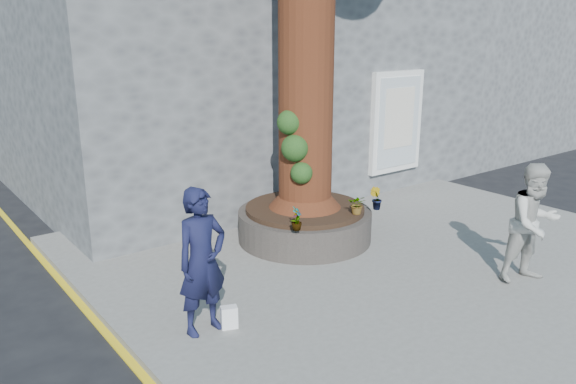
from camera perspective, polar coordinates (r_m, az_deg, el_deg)
ground at (r=8.04m, az=6.31°, el=-10.84°), size 120.00×120.00×0.00m
pavement at (r=9.64m, az=8.72°, el=-5.85°), size 9.00×8.00×0.12m
yellow_line at (r=7.39m, az=-17.55°, el=-14.11°), size 0.10×30.00×0.01m
stone_shop at (r=14.45m, az=-6.19°, el=14.13°), size 10.30×8.30×6.30m
neighbour_shop at (r=19.83m, az=14.56°, el=13.78°), size 6.00×8.00×6.00m
planter at (r=9.75m, az=1.71°, el=-3.18°), size 2.30×2.30×0.60m
man at (r=6.71m, az=-8.72°, el=-6.99°), size 0.69×0.48×1.80m
woman at (r=8.72m, az=23.70°, el=-2.93°), size 1.01×0.89×1.74m
shopping_bag at (r=7.05m, az=-6.00°, el=-12.54°), size 0.23×0.18×0.28m
plant_a at (r=8.46m, az=0.88°, el=-2.68°), size 0.24×0.22×0.37m
plant_b at (r=9.56m, az=8.92°, el=-0.65°), size 0.25×0.26×0.38m
plant_c at (r=8.47m, az=0.88°, el=-2.95°), size 0.23×0.23×0.29m
plant_d at (r=9.27m, az=7.08°, el=-1.26°), size 0.39×0.39×0.33m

